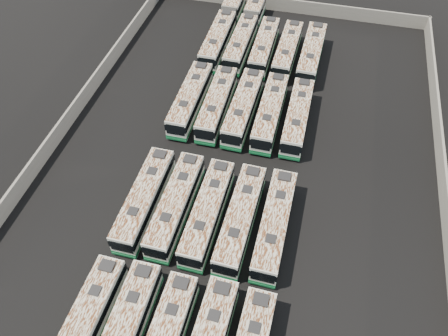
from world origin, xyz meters
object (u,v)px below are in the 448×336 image
Objects in this scene: bus_midfront_left at (176,205)px; bus_midback_right at (270,112)px; bus_midfront_far_right at (274,224)px; bus_front_left at (124,334)px; bus_back_left at (246,32)px; bus_midfront_center at (208,212)px; bus_midback_left at (217,104)px; bus_back_right at (287,51)px; bus_midfront_far_left at (145,199)px; bus_midback_center at (243,107)px; bus_front_far_left at (85,326)px; bus_midback_far_right at (297,117)px; bus_back_center at (264,47)px; bus_midback_far_left at (190,99)px; bus_back_far_left at (223,28)px; bus_back_far_right at (311,54)px; bus_midfront_right at (240,219)px.

bus_midback_right is at bearing 67.81° from bus_midfront_left.
bus_midfront_left is at bearing -178.94° from bus_midfront_far_right.
bus_front_left is 47.11m from bus_back_left.
bus_midfront_center is 0.99× the size of bus_midback_left.
bus_midfront_far_left is at bearing -107.33° from bus_back_right.
bus_midback_center reaches higher than bus_midback_left.
bus_midfront_far_right is 17.63m from bus_midback_center.
bus_midfront_center is at bearing -95.13° from bus_back_right.
bus_midfront_left is 1.00× the size of bus_midfront_center.
bus_midback_center is at bearing 0.45° from bus_midback_left.
bus_midback_left is at bearing 84.15° from bus_front_far_left.
bus_midback_far_right is 0.64× the size of bus_back_left.
bus_back_left is (-0.01, 17.09, -0.02)m from bus_midback_left.
bus_midback_right is at bearing 76.71° from bus_front_left.
bus_back_center is (-6.80, 13.86, 0.00)m from bus_midback_far_right.
bus_back_center reaches higher than bus_front_far_left.
bus_front_far_left is at bearing -93.61° from bus_back_left.
bus_midback_far_right is 1.00× the size of bus_back_right.
bus_midback_far_left reaches higher than bus_front_left.
bus_back_right is (6.88, -3.29, -0.01)m from bus_back_left.
bus_back_center is (6.93, 44.10, 0.01)m from bus_front_far_left.
bus_midback_left is at bearing -179.52° from bus_midback_far_right.
bus_midback_far_right is 21.90m from bus_back_far_left.
bus_midfront_far_right is at bearing -66.22° from bus_midback_center.
bus_back_far_right reaches higher than bus_midback_far_right.
bus_midfront_right is 0.63× the size of bus_back_far_left.
bus_midfront_right is 19.33m from bus_midback_far_left.
bus_midfront_right is at bearing 0.02° from bus_midfront_left.
bus_midfront_right is (10.19, 0.04, 0.01)m from bus_midfront_far_left.
bus_back_right is (10.30, 30.22, -0.03)m from bus_midfront_far_left.
bus_midback_center reaches higher than bus_front_left.
bus_back_right is (3.46, 13.73, -0.08)m from bus_midback_center.
bus_back_far_left is (-3.51, 17.12, 0.04)m from bus_midback_left.
bus_midback_right is (6.82, 0.07, 0.02)m from bus_midback_left.
bus_back_center is 6.91m from bus_back_far_right.
bus_back_far_left is at bearing 155.13° from bus_back_center.
bus_back_far_left is at bearing 163.77° from bus_back_right.
bus_midfront_far_left is 31.12m from bus_back_center.
bus_back_far_left reaches higher than bus_midback_center.
bus_midback_far_left is 10.32m from bus_midback_right.
bus_midfront_far_left is 16.42m from bus_midback_far_left.
bus_midback_far_left reaches higher than bus_midback_left.
bus_back_far_right is (6.90, -0.27, 0.07)m from bus_back_center.
bus_midback_far_right is (6.87, 16.49, -0.02)m from bus_midfront_center.
bus_midfront_center is 30.35m from bus_back_center.
bus_front_left is 15.26m from bus_midfront_right.
bus_midback_left is at bearing -104.08° from bus_back_center.
bus_midback_far_right is at bearing 0.03° from bus_midback_far_left.
bus_front_far_left is 0.95× the size of bus_back_far_right.
bus_midback_center is (6.84, 16.49, 0.04)m from bus_midfront_far_left.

